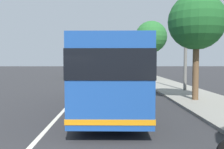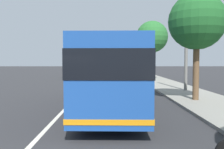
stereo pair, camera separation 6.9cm
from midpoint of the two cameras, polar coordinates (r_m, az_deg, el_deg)
name	(u,v)px [view 1 (the left image)]	position (r m, az deg, el deg)	size (l,w,h in m)	color
sidewalk_curb	(209,103)	(14.49, 21.12, -6.01)	(110.00, 3.60, 0.14)	gray
lane_divider_line	(69,104)	(13.63, -9.87, -6.69)	(110.00, 0.16, 0.01)	silver
coach_bus	(112,72)	(12.24, -0.09, 0.68)	(10.91, 2.86, 3.14)	#1E4C9E
car_oncoming	(73,73)	(34.10, -8.90, 0.29)	(4.00, 2.04, 1.41)	#2D7238
car_ahead_same_lane	(85,69)	(52.24, -6.34, 1.25)	(4.14, 1.98, 1.36)	#2D7238
car_side_street	(88,70)	(46.49, -5.65, 1.10)	(4.02, 1.84, 1.54)	gold
roadside_tree_mid_block	(197,22)	(14.85, 18.67, 11.32)	(3.14, 3.14, 6.08)	brown
roadside_tree_far_block	(151,37)	(30.18, 8.89, 8.49)	(3.74, 3.74, 7.07)	brown
utility_pole	(186,38)	(19.41, 16.44, 8.12)	(0.24, 0.24, 8.11)	slate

